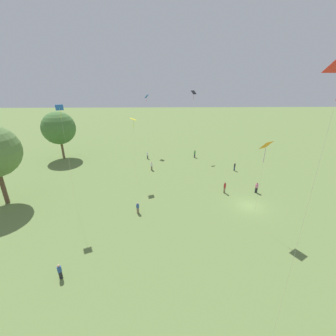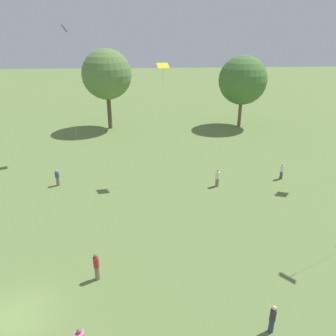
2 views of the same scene
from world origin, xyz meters
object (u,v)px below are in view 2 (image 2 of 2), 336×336
object	(u,v)px
kite_0	(163,70)
person_7	(97,267)
kite_7	(65,36)
person_2	(282,171)
person_6	(57,178)
person_5	(272,319)
person_3	(217,178)

from	to	relation	value
kite_0	person_7	bearing A→B (deg)	-72.23
person_7	kite_0	bearing A→B (deg)	-47.04
kite_0	kite_7	bearing A→B (deg)	-179.47
person_2	kite_0	size ratio (longest dim) A/B	0.15
person_2	person_6	bearing A→B (deg)	84.08
kite_0	kite_7	xyz separation A→B (m)	(-10.25, 7.34, 2.78)
kite_7	person_5	bearing A→B (deg)	-129.05
person_2	kite_7	distance (m)	27.37
person_5	person_6	distance (m)	23.83
person_2	kite_0	world-z (taller)	kite_0
person_6	kite_7	size ratio (longest dim) A/B	0.11
person_7	kite_0	world-z (taller)	kite_0
person_3	person_6	distance (m)	15.97
person_2	kite_0	xyz separation A→B (m)	(-12.27, 1.29, 10.15)
person_5	kite_7	world-z (taller)	kite_7
person_6	kite_7	distance (m)	15.60
kite_7	person_3	bearing A→B (deg)	-100.39
person_7	person_2	bearing A→B (deg)	-80.09
kite_7	kite_0	bearing A→B (deg)	-103.37
person_3	kite_7	bearing A→B (deg)	70.03
person_6	kite_0	size ratio (longest dim) A/B	0.15
person_6	kite_7	xyz separation A→B (m)	(0.45, 8.64, 12.98)
person_6	person_7	distance (m)	14.91
person_5	person_7	bearing A→B (deg)	-136.98
person_3	kite_0	distance (m)	11.69
person_7	person_5	bearing A→B (deg)	-144.19
person_3	kite_7	distance (m)	22.45
person_2	person_6	distance (m)	22.98
person_2	person_3	xyz separation A→B (m)	(-7.05, -1.27, 0.01)
person_3	person_7	world-z (taller)	person_7
person_2	kite_7	xyz separation A→B (m)	(-22.53, 8.63, 12.92)
person_6	kite_0	bearing A→B (deg)	174.90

